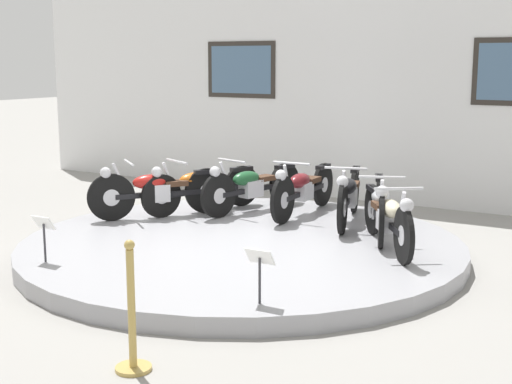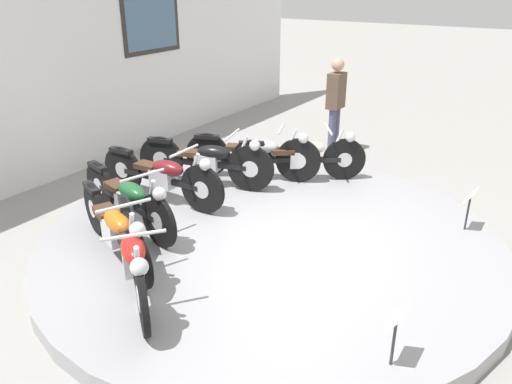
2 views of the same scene
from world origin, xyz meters
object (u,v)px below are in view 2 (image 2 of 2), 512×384
Objects in this scene: motorcycle_green at (128,198)px; motorcycle_silver at (255,154)px; info_placard_front_left at (396,326)px; info_placard_front_centre at (470,201)px; motorcycle_black at (207,160)px; motorcycle_red at (133,254)px; motorcycle_orange at (115,227)px; motorcycle_cream at (301,156)px; visitor_standing at (336,100)px; motorcycle_maroon at (163,175)px.

motorcycle_silver is at bearing -11.09° from motorcycle_green.
info_placard_front_centre is at bearing 0.00° from info_placard_front_left.
motorcycle_red is at bearing -157.47° from motorcycle_black.
motorcycle_orange is 2.14m from motorcycle_black.
motorcycle_cream is 2.01m from visitor_standing.
motorcycle_green is (0.91, 1.00, -0.01)m from motorcycle_red.
motorcycle_black reaches higher than motorcycle_green.
motorcycle_red is 3.06m from motorcycle_silver.
visitor_standing reaches higher than motorcycle_black.
motorcycle_black is 1.35m from motorcycle_cream.
info_placard_front_left is (0.02, -2.96, -0.00)m from motorcycle_orange.
visitor_standing is at bearing 29.05° from info_placard_front_left.
motorcycle_cream is at bearing -169.48° from visitor_standing.
motorcycle_maroon is 3.77m from info_placard_front_left.
motorcycle_red is at bearing -132.30° from motorcycle_green.
motorcycle_red reaches higher than motorcycle_green.
info_placard_front_left is at bearing -99.67° from motorcycle_green.
motorcycle_orange is at bearing 90.34° from info_placard_front_left.
motorcycle_silver is (0.59, -0.41, -0.00)m from motorcycle_black.
motorcycle_maroon is at bearing 69.34° from info_placard_front_left.
motorcycle_black reaches higher than motorcycle_red.
motorcycle_maroon reaches higher than motorcycle_cream.
info_placard_front_centre is at bearing -80.34° from motorcycle_black.
motorcycle_orange is 3.54× the size of info_placard_front_centre.
motorcycle_green is 4.41m from visitor_standing.
motorcycle_cream is 3.21× the size of info_placard_front_left.
motorcycle_orange is 1.08× the size of visitor_standing.
motorcycle_maroon is 3.88× the size of info_placard_front_left.
motorcycle_black reaches higher than motorcycle_orange.
motorcycle_green is at bearing 47.70° from motorcycle_red.
motorcycle_red is at bearing -145.40° from motorcycle_maroon.
visitor_standing is (4.93, 2.74, 0.39)m from info_placard_front_left.
info_placard_front_centre is at bearing -58.36° from motorcycle_green.
visitor_standing is at bearing 3.88° from motorcycle_red.
motorcycle_maroon is at bearing 11.14° from motorcycle_green.
motorcycle_red reaches higher than info_placard_front_left.
motorcycle_maroon is at bearing 110.62° from info_placard_front_centre.
motorcycle_silver is 1.12× the size of visitor_standing.
visitor_standing is at bearing 50.32° from info_placard_front_centre.
motorcycle_black is at bearing 0.11° from motorcycle_green.
visitor_standing reaches higher than motorcycle_green.
info_placard_front_centre is at bearing -38.52° from motorcycle_red.
info_placard_front_centre is (1.33, -3.53, -0.02)m from motorcycle_maroon.
motorcycle_green is at bearing 171.62° from visitor_standing.
motorcycle_cream is at bearing 82.06° from info_placard_front_centre.
motorcycle_black is (2.41, 1.00, 0.01)m from motorcycle_red.
visitor_standing is (4.94, -0.23, 0.39)m from motorcycle_orange.
motorcycle_black is at bearing 144.96° from motorcycle_silver.
motorcycle_black is 1.04× the size of motorcycle_silver.
motorcycle_maroon is at bearing 22.63° from motorcycle_orange.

